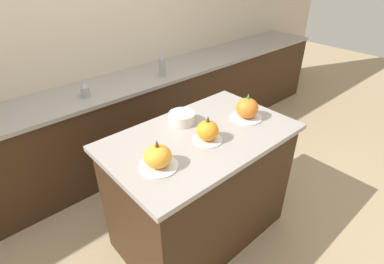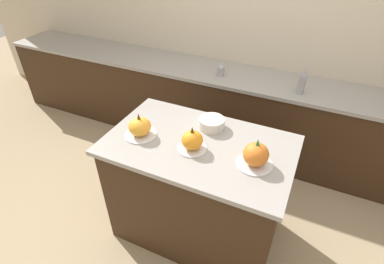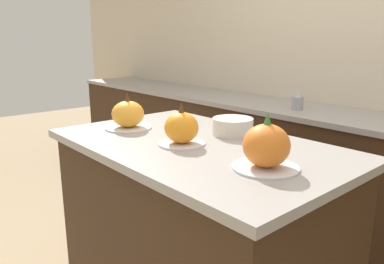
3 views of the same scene
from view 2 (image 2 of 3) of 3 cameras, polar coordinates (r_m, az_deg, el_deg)
name	(u,v)px [view 2 (image 2 of 3)]	position (r m, az deg, el deg)	size (l,w,h in m)	color
ground_plane	(197,228)	(2.71, 1.04, -17.79)	(12.00, 12.00, 0.00)	tan
wall_back	(263,30)	(3.25, 13.30, 18.32)	(8.00, 0.06, 2.50)	beige
kitchen_island	(198,190)	(2.35, 1.16, -11.05)	(1.29, 0.79, 0.92)	#382314
back_counter	(245,114)	(3.29, 10.01, 3.35)	(6.00, 0.60, 0.88)	#382314
pumpkin_cake_left	(140,127)	(2.11, -9.89, 0.86)	(0.23, 0.23, 0.18)	silver
pumpkin_cake_center	(192,141)	(1.95, 0.04, -1.71)	(0.20, 0.20, 0.18)	silver
pumpkin_cake_right	(256,155)	(1.87, 12.05, -4.34)	(0.23, 0.23, 0.19)	silver
bottle_tall	(302,81)	(2.84, 20.28, 9.08)	(0.06, 0.06, 0.25)	#99999E
bottle_short	(221,70)	(3.05, 5.51, 11.75)	(0.08, 0.08, 0.13)	#99999E
mixing_bowl	(212,123)	(2.17, 3.78, 1.66)	(0.19, 0.19, 0.08)	beige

